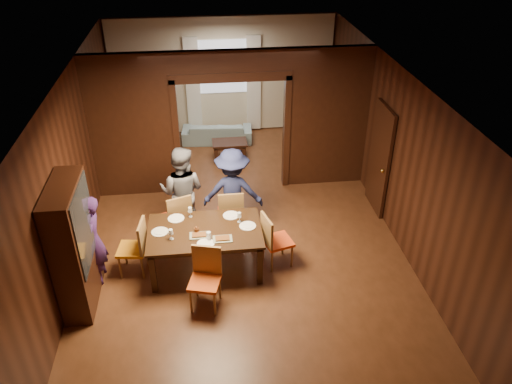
{
  "coord_description": "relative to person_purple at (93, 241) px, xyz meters",
  "views": [
    {
      "loc": [
        -0.58,
        -7.49,
        5.42
      ],
      "look_at": [
        0.25,
        -0.4,
        1.05
      ],
      "focal_mm": 35.0,
      "sensor_mm": 36.0,
      "label": 1
    }
  ],
  "objects": [
    {
      "name": "curtain_left",
      "position": [
        1.62,
        5.48,
        0.49
      ],
      "size": [
        0.35,
        0.06,
        2.4
      ],
      "primitive_type": "cube",
      "color": "white",
      "rests_on": "back_wall"
    },
    {
      "name": "chair_left",
      "position": [
        0.54,
        0.13,
        -0.28
      ],
      "size": [
        0.49,
        0.49,
        0.97
      ],
      "primitive_type": null,
      "rotation": [
        0.0,
        0.0,
        -1.7
      ],
      "color": "orange",
      "rests_on": "floor"
    },
    {
      "name": "chair_near",
      "position": [
        1.68,
        -0.8,
        -0.28
      ],
      "size": [
        0.54,
        0.54,
        0.97
      ],
      "primitive_type": null,
      "rotation": [
        0.0,
        0.0,
        -0.26
      ],
      "color": "#C24312",
      "rests_on": "floor"
    },
    {
      "name": "condiment_jar",
      "position": [
        1.59,
        0.04,
        0.05
      ],
      "size": [
        0.08,
        0.08,
        0.11
      ],
      "primitive_type": null,
      "color": "#4E2812",
      "rests_on": "dining_table"
    },
    {
      "name": "chair_far_l",
      "position": [
        1.25,
        0.96,
        -0.28
      ],
      "size": [
        0.56,
        0.56,
        0.97
      ],
      "primitive_type": null,
      "rotation": [
        0.0,
        0.0,
        3.49
      ],
      "color": "red",
      "rests_on": "floor"
    },
    {
      "name": "person_navy",
      "position": [
        2.25,
        1.09,
        0.06
      ],
      "size": [
        1.13,
        0.74,
        1.65
      ],
      "primitive_type": "imported",
      "rotation": [
        0.0,
        0.0,
        3.02
      ],
      "color": "#1C2148",
      "rests_on": "floor"
    },
    {
      "name": "chair_right",
      "position": [
        2.9,
        0.07,
        -0.28
      ],
      "size": [
        0.54,
        0.54,
        0.97
      ],
      "primitive_type": null,
      "rotation": [
        0.0,
        0.0,
        1.84
      ],
      "color": "#E24315",
      "rests_on": "floor"
    },
    {
      "name": "dining_table",
      "position": [
        1.72,
        0.09,
        -0.38
      ],
      "size": [
        1.81,
        1.13,
        0.76
      ],
      "primitive_type": "cube",
      "color": "black",
      "rests_on": "floor"
    },
    {
      "name": "plate_far_l",
      "position": [
        1.26,
        0.46,
        0.0
      ],
      "size": [
        0.27,
        0.27,
        0.01
      ],
      "primitive_type": "cylinder",
      "color": "white",
      "rests_on": "dining_table"
    },
    {
      "name": "curtain_right",
      "position": [
        3.12,
        5.48,
        0.49
      ],
      "size": [
        0.35,
        0.06,
        2.4
      ],
      "primitive_type": "cube",
      "color": "white",
      "rests_on": "back_wall"
    },
    {
      "name": "person_purple",
      "position": [
        0.0,
        0.0,
        0.0
      ],
      "size": [
        0.38,
        0.57,
        1.53
      ],
      "primitive_type": "imported",
      "rotation": [
        0.0,
        0.0,
        -1.54
      ],
      "color": "#391D54",
      "rests_on": "floor"
    },
    {
      "name": "door_right",
      "position": [
        5.07,
        1.58,
        0.29
      ],
      "size": [
        0.06,
        0.9,
        2.1
      ],
      "primitive_type": "cube",
      "color": "black",
      "rests_on": "floor"
    },
    {
      "name": "window_far",
      "position": [
        2.37,
        5.52,
        0.94
      ],
      "size": [
        1.2,
        0.03,
        1.3
      ],
      "primitive_type": "cube",
      "color": "silver",
      "rests_on": "back_wall"
    },
    {
      "name": "wineglass_right",
      "position": [
        2.29,
        0.25,
        0.09
      ],
      "size": [
        0.08,
        0.08,
        0.18
      ],
      "primitive_type": null,
      "color": "white",
      "rests_on": "dining_table"
    },
    {
      "name": "serving_bowl",
      "position": [
        1.82,
        0.2,
        0.03
      ],
      "size": [
        0.3,
        0.3,
        0.07
      ],
      "primitive_type": "imported",
      "color": "black",
      "rests_on": "dining_table"
    },
    {
      "name": "wineglass_far",
      "position": [
        1.5,
        0.5,
        0.09
      ],
      "size": [
        0.08,
        0.08,
        0.18
      ],
      "primitive_type": null,
      "color": "silver",
      "rests_on": "dining_table"
    },
    {
      "name": "plate_right",
      "position": [
        2.41,
        0.11,
        0.0
      ],
      "size": [
        0.27,
        0.27,
        0.01
      ],
      "primitive_type": "cylinder",
      "color": "white",
      "rests_on": "dining_table"
    },
    {
      "name": "platter_a",
      "position": [
        1.63,
        -0.06,
        0.01
      ],
      "size": [
        0.3,
        0.2,
        0.04
      ],
      "primitive_type": "cube",
      "color": "gray",
      "rests_on": "dining_table"
    },
    {
      "name": "hutch",
      "position": [
        -0.16,
        -0.42,
        0.24
      ],
      "size": [
        0.4,
        1.2,
        2.0
      ],
      "primitive_type": "cube",
      "color": "black",
      "rests_on": "floor"
    },
    {
      "name": "wineglass_left",
      "position": [
        1.21,
        -0.09,
        0.09
      ],
      "size": [
        0.08,
        0.08,
        0.18
      ],
      "primitive_type": null,
      "color": "silver",
      "rests_on": "dining_table"
    },
    {
      "name": "coffee_table",
      "position": [
        2.39,
        4.02,
        -0.56
      ],
      "size": [
        0.8,
        0.5,
        0.4
      ],
      "primitive_type": "cube",
      "color": "black",
      "rests_on": "floor"
    },
    {
      "name": "tumbler",
      "position": [
        1.78,
        -0.17,
        0.07
      ],
      "size": [
        0.07,
        0.07,
        0.14
      ],
      "primitive_type": "cylinder",
      "color": "white",
      "rests_on": "dining_table"
    },
    {
      "name": "person_grey",
      "position": [
        1.36,
        1.15,
        0.09
      ],
      "size": [
        0.98,
        0.86,
        1.71
      ],
      "primitive_type": "imported",
      "rotation": [
        0.0,
        0.0,
        2.85
      ],
      "color": "slate",
      "rests_on": "floor"
    },
    {
      "name": "ceiling",
      "position": [
        2.37,
        1.08,
        2.14
      ],
      "size": [
        5.5,
        9.0,
        0.02
      ],
      "primitive_type": "cube",
      "color": "silver",
      "rests_on": "room_walls"
    },
    {
      "name": "room_walls",
      "position": [
        2.37,
        2.96,
        0.74
      ],
      "size": [
        5.52,
        9.01,
        2.9
      ],
      "color": "black",
      "rests_on": "floor"
    },
    {
      "name": "plate_far_r",
      "position": [
        2.17,
        0.45,
        0.0
      ],
      "size": [
        0.27,
        0.27,
        0.01
      ],
      "primitive_type": "cylinder",
      "color": "white",
      "rests_on": "dining_table"
    },
    {
      "name": "chair_far_r",
      "position": [
        2.2,
        0.99,
        -0.28
      ],
      "size": [
        0.44,
        0.44,
        0.97
      ],
      "primitive_type": null,
      "rotation": [
        0.0,
        0.0,
        3.14
      ],
      "color": "red",
      "rests_on": "floor"
    },
    {
      "name": "plate_near",
      "position": [
        1.73,
        -0.28,
        0.0
      ],
      "size": [
        0.27,
        0.27,
        0.01
      ],
      "primitive_type": "cylinder",
      "color": "white",
      "rests_on": "dining_table"
    },
    {
      "name": "floor",
      "position": [
        2.37,
        1.08,
        -0.76
      ],
      "size": [
        9.0,
        9.0,
        0.0
      ],
      "primitive_type": "plane",
      "color": "#4B2915",
      "rests_on": "ground"
    },
    {
      "name": "plate_left",
      "position": [
        1.02,
        0.11,
        0.0
      ],
      "size": [
        0.27,
        0.27,
        0.01
      ],
      "primitive_type": "cylinder",
      "color": "silver",
      "rests_on": "dining_table"
    },
    {
      "name": "sofa",
      "position": [
        2.14,
        4.93,
        -0.51
      ],
      "size": [
        1.75,
        0.8,
        0.5
      ],
      "primitive_type": "imported",
      "rotation": [
        0.0,
        0.0,
        3.06
      ],
      "color": "#819EAA",
      "rests_on": "floor"
    },
    {
      "name": "platter_b",
      "position": [
        1.99,
        -0.19,
        0.01
      ],
      "size": [
        0.3,
        0.2,
        0.04
      ],
      "primitive_type": "cube",
      "color": "gray",
      "rests_on": "dining_table"
    }
  ]
}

